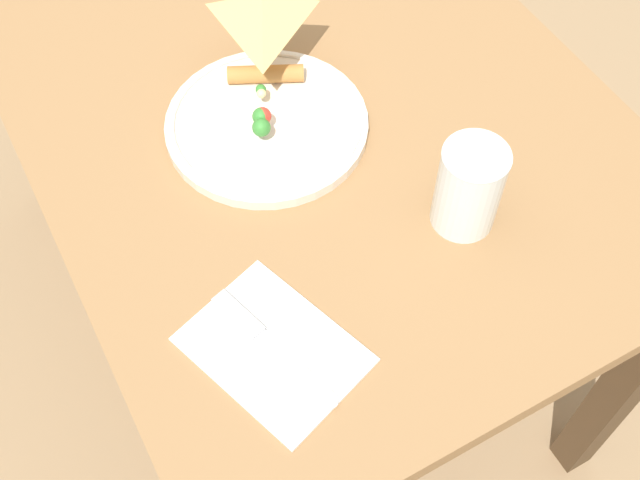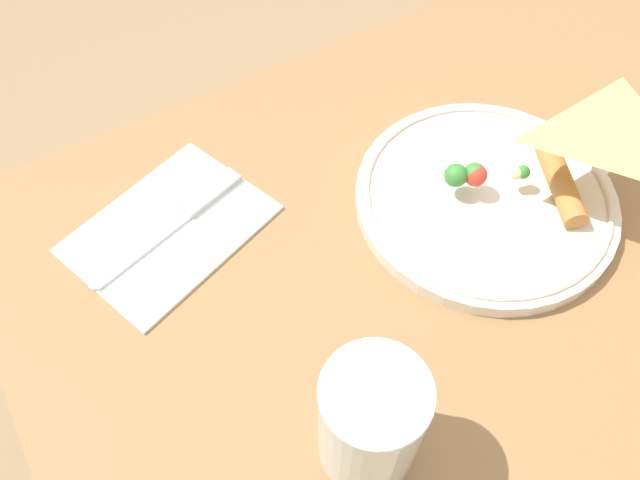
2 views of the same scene
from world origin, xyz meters
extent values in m
plane|color=#997A56|center=(0.00, 0.00, 0.00)|extent=(6.00, 6.00, 0.00)
cube|color=olive|center=(0.00, 0.00, 0.73)|extent=(1.20, 0.75, 0.03)
cube|color=#4C3823|center=(-0.55, -0.33, 0.36)|extent=(0.06, 0.06, 0.71)
cube|color=#4C3823|center=(0.55, -0.33, 0.36)|extent=(0.06, 0.06, 0.71)
cylinder|color=silver|center=(0.12, -0.07, 0.75)|extent=(0.27, 0.27, 0.02)
torus|color=silver|center=(0.12, -0.07, 0.76)|extent=(0.25, 0.25, 0.01)
pyramid|color=#E0B266|center=(0.11, -0.07, 0.77)|extent=(0.17, 0.16, 0.02)
cylinder|color=#B77A3D|center=(0.05, -0.04, 0.77)|extent=(0.07, 0.10, 0.02)
sphere|color=red|center=(0.13, -0.08, 0.78)|extent=(0.02, 0.02, 0.02)
sphere|color=#388433|center=(0.08, -0.06, 0.78)|extent=(0.01, 0.01, 0.01)
sphere|color=#EFDB93|center=(0.09, -0.06, 0.78)|extent=(0.01, 0.01, 0.01)
sphere|color=#388433|center=(0.13, -0.08, 0.78)|extent=(0.02, 0.02, 0.02)
sphere|color=#388433|center=(0.15, -0.09, 0.78)|extent=(0.02, 0.02, 0.02)
cylinder|color=white|center=(0.36, 0.07, 0.80)|extent=(0.08, 0.08, 0.12)
cylinder|color=#F4CC66|center=(0.36, 0.07, 0.78)|extent=(0.07, 0.07, 0.08)
torus|color=white|center=(0.36, 0.07, 0.86)|extent=(0.08, 0.08, 0.00)
cube|color=white|center=(0.41, -0.21, 0.74)|extent=(0.22, 0.19, 0.00)
cube|color=#B2B2B7|center=(0.35, -0.23, 0.75)|extent=(0.07, 0.04, 0.01)
cube|color=silver|center=(0.44, -0.20, 0.75)|extent=(0.11, 0.05, 0.00)
ellipsoid|color=silver|center=(0.49, -0.19, 0.75)|extent=(0.02, 0.02, 0.00)
camera|label=1|loc=(0.78, -0.35, 1.54)|focal=45.00mm
camera|label=2|loc=(0.47, 0.18, 1.25)|focal=35.00mm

